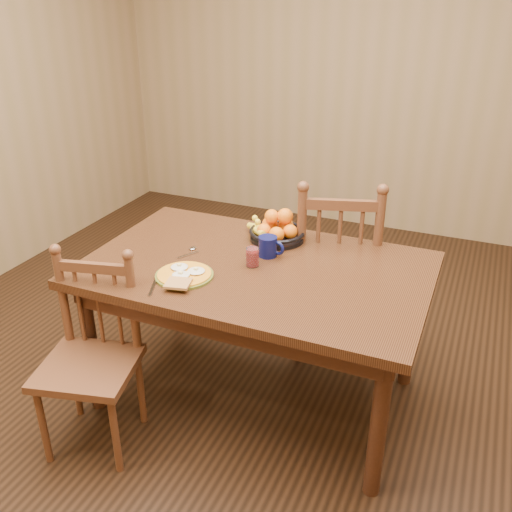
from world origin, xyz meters
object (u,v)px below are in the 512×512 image
at_px(coffee_mug, 269,246).
at_px(fruit_bowl, 276,230).
at_px(dining_table, 256,281).
at_px(chair_near, 91,359).
at_px(chair_far, 335,271).
at_px(breakfast_plate, 184,275).

distance_m(coffee_mug, fruit_bowl, 0.20).
relative_size(dining_table, chair_near, 1.78).
bearing_deg(chair_near, dining_table, 31.88).
bearing_deg(dining_table, fruit_bowl, 93.99).
relative_size(chair_far, fruit_bowl, 3.22).
bearing_deg(chair_far, coffee_mug, 45.63).
height_order(breakfast_plate, coffee_mug, coffee_mug).
relative_size(coffee_mug, fruit_bowl, 0.41).
bearing_deg(dining_table, chair_far, 66.50).
bearing_deg(fruit_bowl, coffee_mug, -79.24).
relative_size(breakfast_plate, fruit_bowl, 0.92).
height_order(breakfast_plate, fruit_bowl, fruit_bowl).
bearing_deg(chair_far, dining_table, 49.52).
distance_m(chair_near, breakfast_plate, 0.56).
distance_m(dining_table, chair_far, 0.63).
height_order(coffee_mug, fruit_bowl, fruit_bowl).
xyz_separation_m(dining_table, chair_far, (0.24, 0.56, -0.16)).
bearing_deg(chair_near, coffee_mug, 36.56).
height_order(dining_table, chair_far, chair_far).
bearing_deg(chair_far, breakfast_plate, 40.99).
bearing_deg(chair_near, chair_far, 41.01).
distance_m(chair_far, breakfast_plate, 0.97).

